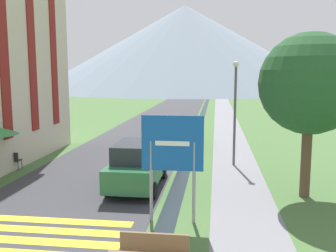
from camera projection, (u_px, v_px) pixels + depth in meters
ground_plane at (178, 137)px, 26.39m from camera, size 160.00×160.00×0.00m
road at (163, 119)px, 36.52m from camera, size 6.40×60.00×0.01m
footpath at (226, 120)px, 35.75m from camera, size 2.20×60.00×0.01m
drainage_channel at (201, 120)px, 36.06m from camera, size 0.60×60.00×0.00m
crosswalk_marking at (28, 235)px, 10.38m from camera, size 5.44×2.54×0.01m
mountain_distant at (185, 48)px, 102.27m from camera, size 79.74×79.74×22.64m
road_sign at (172, 153)px, 11.03m from camera, size 1.84×0.11×3.24m
parked_car_near at (137, 165)px, 14.64m from camera, size 1.86×4.28×1.82m
parked_car_far at (169, 131)px, 23.26m from camera, size 1.97×4.04×1.82m
cafe_chair_far_left at (15, 159)px, 17.25m from camera, size 0.40×0.40×0.85m
streetlamp at (235, 104)px, 17.88m from camera, size 0.28×0.28×5.02m
tree_by_path at (310, 84)px, 13.05m from camera, size 3.58×3.58×5.89m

